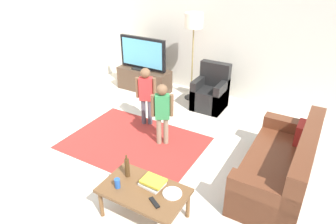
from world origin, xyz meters
TOP-DOWN VIEW (x-y plane):
  - ground at (0.00, 0.00)m, footprint 7.80×7.80m
  - wall_back at (0.00, 3.00)m, footprint 6.00×0.12m
  - area_rug at (-0.55, 0.43)m, footprint 2.20×1.60m
  - tv_stand at (-1.59, 2.30)m, footprint 1.20×0.44m
  - tv at (-1.59, 2.28)m, footprint 1.10×0.28m
  - couch at (1.77, 0.59)m, footprint 0.80×1.80m
  - armchair at (0.03, 2.26)m, footprint 0.60×0.60m
  - floor_lamp at (-0.49, 2.45)m, footprint 0.36×0.36m
  - child_near_tv at (-0.71, 1.07)m, footprint 0.34×0.21m
  - child_center at (-0.14, 0.66)m, footprint 0.31×0.23m
  - coffee_table at (0.48, -0.79)m, footprint 1.00×0.60m
  - book_stack at (0.53, -0.67)m, footprint 0.30×0.23m
  - bottle at (0.18, -0.69)m, footprint 0.06×0.06m
  - tv_remote at (0.70, -0.91)m, footprint 0.17×0.13m
  - soda_can at (0.20, -0.91)m, footprint 0.07×0.07m
  - plate at (0.80, -0.69)m, footprint 0.22×0.22m

SIDE VIEW (x-z plane):
  - ground at x=0.00m, z-range 0.00..0.00m
  - area_rug at x=-0.55m, z-range 0.00..0.01m
  - tv_stand at x=-1.59m, z-range -0.01..0.49m
  - couch at x=1.77m, z-range -0.14..0.72m
  - armchair at x=0.03m, z-range -0.15..0.75m
  - coffee_table at x=0.48m, z-range 0.16..0.58m
  - plate at x=0.80m, z-range 0.42..0.44m
  - tv_remote at x=0.70m, z-range 0.42..0.44m
  - book_stack at x=0.53m, z-range 0.42..0.50m
  - soda_can at x=0.20m, z-range 0.42..0.54m
  - bottle at x=0.18m, z-range 0.40..0.70m
  - child_center at x=-0.14m, z-range 0.11..1.16m
  - child_near_tv at x=-0.71m, z-range 0.11..1.19m
  - tv at x=-1.59m, z-range 0.49..1.20m
  - wall_back at x=0.00m, z-range 0.00..2.70m
  - floor_lamp at x=-0.49m, z-range 0.65..2.43m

